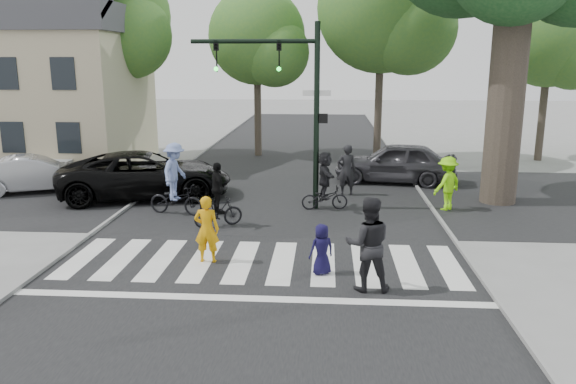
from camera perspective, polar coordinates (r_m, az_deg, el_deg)
name	(u,v)px	position (r m, az deg, el deg)	size (l,w,h in m)	color
ground	(257,277)	(12.93, -3.16, -8.63)	(120.00, 120.00, 0.00)	gray
road_stem	(276,217)	(17.64, -1.18, -2.59)	(10.00, 70.00, 0.01)	black
road_cross	(284,195)	(20.53, -0.44, -0.32)	(70.00, 10.00, 0.01)	black
curb_left	(119,213)	(18.75, -16.75, -2.06)	(0.10, 70.00, 0.10)	gray
curb_right	(440,219)	(17.91, 15.15, -2.67)	(0.10, 70.00, 0.10)	gray
crosswalk	(260,266)	(13.54, -2.81, -7.56)	(10.00, 3.85, 0.01)	silver
traffic_signal	(290,90)	(18.17, 0.23, 10.35)	(4.45, 0.29, 6.00)	black
bg_tree_0	(20,33)	(31.84, -25.57, 14.36)	(5.46, 5.20, 8.97)	brown
bg_tree_1	(114,21)	(29.29, -17.23, 16.25)	(6.09, 5.80, 9.80)	brown
bg_tree_2	(261,40)	(28.73, -2.72, 15.13)	(5.04, 4.80, 8.40)	brown
bg_tree_3	(389,13)	(27.41, 10.22, 17.47)	(6.30, 6.00, 10.20)	brown
bg_tree_4	(556,43)	(30.02, 25.58, 13.53)	(4.83, 4.60, 8.15)	brown
house	(49,83)	(28.99, -23.14, 10.17)	(8.40, 8.10, 8.82)	beige
pedestrian_woman	(207,229)	(13.73, -8.26, -3.77)	(0.61, 0.40, 1.66)	orange
pedestrian_child	(322,249)	(12.92, 3.44, -5.83)	(0.58, 0.38, 1.20)	#110D33
pedestrian_adult	(368,244)	(12.01, 8.13, -5.28)	(1.00, 0.78, 2.05)	black
cyclist_left	(175,184)	(18.13, -11.37, 0.82)	(1.91, 1.30, 2.31)	black
cyclist_mid	(218,201)	(16.62, -7.13, -0.87)	(1.50, 1.06, 1.93)	black
cyclist_right	(325,184)	(18.43, 3.76, 0.81)	(1.58, 1.47, 1.93)	black
car_suv	(146,175)	(20.65, -14.25, 1.70)	(2.77, 6.00, 1.67)	black
car_silver	(35,174)	(23.02, -24.34, 1.70)	(1.44, 4.14, 1.36)	#B1B1B6
car_grey	(395,162)	(22.98, 10.82, 2.97)	(1.93, 4.80, 1.64)	#353439
bystander_hivis	(447,183)	(19.07, 15.86, 0.84)	(1.15, 0.66, 1.78)	#86F20D
bystander_dark	(347,170)	(20.51, 5.98, 2.25)	(0.68, 0.45, 1.87)	black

